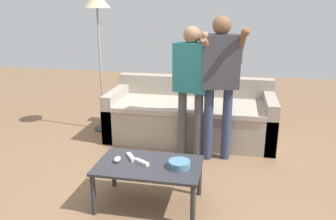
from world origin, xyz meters
TOP-DOWN VIEW (x-y plane):
  - ground_plane at (0.00, 0.00)m, footprint 12.00×12.00m
  - couch at (0.15, 1.57)m, footprint 2.19×0.95m
  - coffee_table at (0.01, -0.16)m, footprint 0.93×0.56m
  - snack_bowl at (0.28, -0.17)m, footprint 0.19×0.19m
  - game_remote_nunchuk at (-0.28, -0.17)m, footprint 0.06×0.09m
  - floor_lamp at (-1.14, 1.62)m, footprint 0.36×0.36m
  - player_center at (0.22, 0.95)m, footprint 0.45×0.38m
  - player_right at (0.54, 0.94)m, footprint 0.53×0.37m
  - game_remote_wand_near at (-0.06, -0.16)m, footprint 0.15×0.11m
  - game_remote_wand_far at (-0.18, -0.08)m, footprint 0.12×0.15m

SIDE VIEW (x-z plane):
  - ground_plane at x=0.00m, z-range 0.00..0.00m
  - couch at x=0.15m, z-range -0.10..0.69m
  - coffee_table at x=0.01m, z-range 0.15..0.55m
  - game_remote_wand_far at x=-0.18m, z-range 0.40..0.43m
  - game_remote_wand_near at x=-0.06m, z-range 0.40..0.43m
  - game_remote_nunchuk at x=-0.28m, z-range 0.40..0.45m
  - snack_bowl at x=0.28m, z-range 0.40..0.46m
  - player_center at x=0.22m, z-range 0.20..1.73m
  - player_right at x=0.54m, z-range 0.21..1.86m
  - floor_lamp at x=-1.14m, z-range 0.73..2.66m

